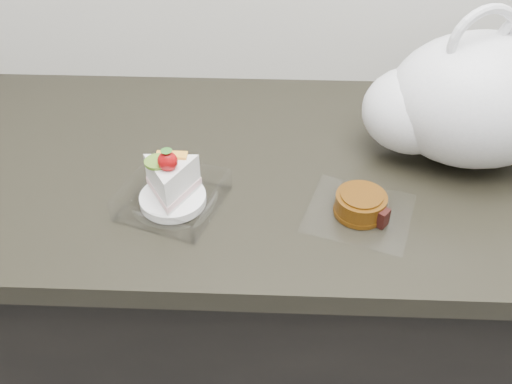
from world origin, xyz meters
The scene contains 4 objects.
counter centered at (0.00, 1.69, 0.45)m, with size 2.04×0.64×0.90m.
cake_tray centered at (-0.31, 1.56, 0.93)m, with size 0.19×0.19×0.12m.
mooncake_wrap centered at (0.01, 1.55, 0.92)m, with size 0.21×0.20×0.04m.
plastic_bag centered at (0.19, 1.72, 1.02)m, with size 0.39×0.29×0.29m.
Camera 1 is at (-0.14, 0.84, 1.54)m, focal length 40.00 mm.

